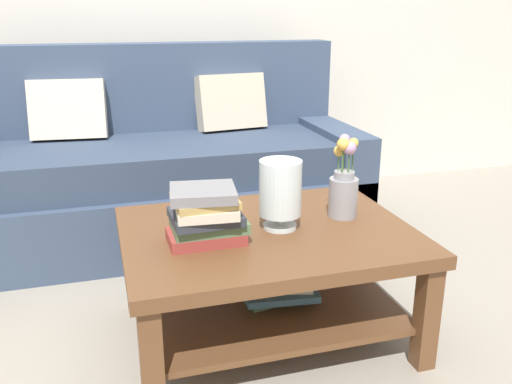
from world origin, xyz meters
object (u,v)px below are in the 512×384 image
Objects in this scene: flower_pitcher at (344,187)px; couch at (164,172)px; coffee_table at (268,260)px; book_stack_main at (206,215)px; glass_hurricane_vase at (280,190)px.

couch is at bearing 116.31° from flower_pitcher.
flower_pitcher is at bearing 8.06° from coffee_table.
coffee_table is (0.24, -1.19, -0.04)m from couch.
book_stack_main is 0.84× the size of flower_pitcher.
coffee_table is 3.26× the size of flower_pitcher.
coffee_table is 0.42m from flower_pitcher.
coffee_table is at bearing -78.57° from couch.
couch is 1.25m from glass_hurricane_vase.
book_stack_main is 0.58m from flower_pitcher.
couch is 7.78× the size of book_stack_main.
flower_pitcher reaches higher than book_stack_main.
book_stack_main is 1.06× the size of glass_hurricane_vase.
couch is 1.22m from coffee_table.
flower_pitcher reaches higher than coffee_table.
couch is 6.52× the size of flower_pitcher.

